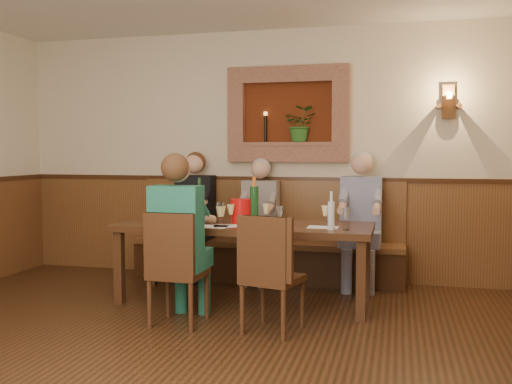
{
  "coord_description": "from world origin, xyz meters",
  "views": [
    {
      "loc": [
        1.41,
        -3.34,
        1.43
      ],
      "look_at": [
        0.1,
        1.9,
        1.05
      ],
      "focal_mm": 40.0,
      "sensor_mm": 36.0,
      "label": 1
    }
  ],
  "objects_px": {
    "bench": "(267,251)",
    "spittoon_bucket": "(241,211)",
    "wine_bottle_green_b": "(199,203)",
    "person_bench_left": "(193,226)",
    "person_bench_mid": "(259,231)",
    "water_bottle": "(331,214)",
    "person_chair_front": "(181,253)",
    "dining_table": "(245,231)",
    "person_bench_right": "(360,232)",
    "chair_near_left": "(178,292)",
    "chair_near_right": "(272,298)",
    "wine_bottle_green_a": "(254,204)"
  },
  "relations": [
    {
      "from": "spittoon_bucket",
      "to": "wine_bottle_green_b",
      "type": "bearing_deg",
      "value": 164.34
    },
    {
      "from": "person_bench_mid",
      "to": "person_chair_front",
      "type": "bearing_deg",
      "value": -99.72
    },
    {
      "from": "person_bench_left",
      "to": "spittoon_bucket",
      "type": "relative_size",
      "value": 6.12
    },
    {
      "from": "chair_near_left",
      "to": "person_bench_right",
      "type": "relative_size",
      "value": 0.66
    },
    {
      "from": "dining_table",
      "to": "chair_near_left",
      "type": "xyz_separation_m",
      "value": [
        -0.34,
        -0.85,
        -0.4
      ]
    },
    {
      "from": "wine_bottle_green_b",
      "to": "water_bottle",
      "type": "relative_size",
      "value": 1.25
    },
    {
      "from": "chair_near_right",
      "to": "person_bench_right",
      "type": "height_order",
      "value": "person_bench_right"
    },
    {
      "from": "chair_near_right",
      "to": "wine_bottle_green_b",
      "type": "bearing_deg",
      "value": 147.74
    },
    {
      "from": "wine_bottle_green_a",
      "to": "water_bottle",
      "type": "height_order",
      "value": "wine_bottle_green_a"
    },
    {
      "from": "person_bench_left",
      "to": "wine_bottle_green_a",
      "type": "height_order",
      "value": "person_bench_left"
    },
    {
      "from": "person_chair_front",
      "to": "person_bench_left",
      "type": "bearing_deg",
      "value": 106.88
    },
    {
      "from": "spittoon_bucket",
      "to": "wine_bottle_green_a",
      "type": "bearing_deg",
      "value": 2.42
    },
    {
      "from": "water_bottle",
      "to": "chair_near_left",
      "type": "bearing_deg",
      "value": -151.84
    },
    {
      "from": "bench",
      "to": "person_chair_front",
      "type": "relative_size",
      "value": 2.11
    },
    {
      "from": "chair_near_right",
      "to": "person_bench_left",
      "type": "xyz_separation_m",
      "value": [
        -1.28,
        1.68,
        0.32
      ]
    },
    {
      "from": "person_bench_mid",
      "to": "person_bench_right",
      "type": "bearing_deg",
      "value": -0.13
    },
    {
      "from": "person_chair_front",
      "to": "water_bottle",
      "type": "bearing_deg",
      "value": 25.56
    },
    {
      "from": "person_bench_left",
      "to": "water_bottle",
      "type": "relative_size",
      "value": 4.25
    },
    {
      "from": "chair_near_right",
      "to": "person_bench_right",
      "type": "distance_m",
      "value": 1.81
    },
    {
      "from": "person_bench_mid",
      "to": "water_bottle",
      "type": "relative_size",
      "value": 4.05
    },
    {
      "from": "chair_near_right",
      "to": "water_bottle",
      "type": "xyz_separation_m",
      "value": [
        0.39,
        0.63,
        0.61
      ]
    },
    {
      "from": "chair_near_left",
      "to": "wine_bottle_green_b",
      "type": "distance_m",
      "value": 1.2
    },
    {
      "from": "person_bench_right",
      "to": "chair_near_right",
      "type": "bearing_deg",
      "value": -109.1
    },
    {
      "from": "water_bottle",
      "to": "person_bench_right",
      "type": "bearing_deg",
      "value": 79.91
    },
    {
      "from": "person_bench_mid",
      "to": "person_chair_front",
      "type": "distance_m",
      "value": 1.64
    },
    {
      "from": "wine_bottle_green_b",
      "to": "water_bottle",
      "type": "distance_m",
      "value": 1.4
    },
    {
      "from": "person_bench_mid",
      "to": "spittoon_bucket",
      "type": "relative_size",
      "value": 5.83
    },
    {
      "from": "person_bench_left",
      "to": "person_bench_mid",
      "type": "height_order",
      "value": "person_bench_left"
    },
    {
      "from": "person_bench_left",
      "to": "person_chair_front",
      "type": "bearing_deg",
      "value": -73.12
    },
    {
      "from": "chair_near_left",
      "to": "person_bench_mid",
      "type": "distance_m",
      "value": 1.73
    },
    {
      "from": "spittoon_bucket",
      "to": "water_bottle",
      "type": "distance_m",
      "value": 0.91
    },
    {
      "from": "bench",
      "to": "person_chair_front",
      "type": "distance_m",
      "value": 1.77
    },
    {
      "from": "chair_near_right",
      "to": "person_bench_left",
      "type": "height_order",
      "value": "person_bench_left"
    },
    {
      "from": "bench",
      "to": "wine_bottle_green_a",
      "type": "xyz_separation_m",
      "value": [
        0.09,
        -0.92,
        0.61
      ]
    },
    {
      "from": "person_bench_left",
      "to": "wine_bottle_green_b",
      "type": "height_order",
      "value": "person_bench_left"
    },
    {
      "from": "chair_near_left",
      "to": "wine_bottle_green_a",
      "type": "bearing_deg",
      "value": 64.99
    },
    {
      "from": "bench",
      "to": "spittoon_bucket",
      "type": "bearing_deg",
      "value": -92.26
    },
    {
      "from": "dining_table",
      "to": "wine_bottle_green_b",
      "type": "bearing_deg",
      "value": 163.51
    },
    {
      "from": "dining_table",
      "to": "person_bench_left",
      "type": "distance_m",
      "value": 1.18
    },
    {
      "from": "dining_table",
      "to": "bench",
      "type": "relative_size",
      "value": 0.8
    },
    {
      "from": "spittoon_bucket",
      "to": "wine_bottle_green_b",
      "type": "distance_m",
      "value": 0.49
    },
    {
      "from": "person_chair_front",
      "to": "chair_near_left",
      "type": "bearing_deg",
      "value": -90.41
    },
    {
      "from": "bench",
      "to": "person_chair_front",
      "type": "height_order",
      "value": "person_chair_front"
    },
    {
      "from": "chair_near_left",
      "to": "person_chair_front",
      "type": "relative_size",
      "value": 0.67
    },
    {
      "from": "person_bench_left",
      "to": "wine_bottle_green_a",
      "type": "relative_size",
      "value": 3.21
    },
    {
      "from": "person_bench_left",
      "to": "wine_bottle_green_b",
      "type": "bearing_deg",
      "value": -64.53
    },
    {
      "from": "chair_near_left",
      "to": "water_bottle",
      "type": "bearing_deg",
      "value": 29.57
    },
    {
      "from": "person_bench_left",
      "to": "person_chair_front",
      "type": "xyz_separation_m",
      "value": [
        0.49,
        -1.61,
        -0.01
      ]
    },
    {
      "from": "person_bench_right",
      "to": "person_bench_mid",
      "type": "bearing_deg",
      "value": 179.87
    },
    {
      "from": "person_chair_front",
      "to": "wine_bottle_green_b",
      "type": "distance_m",
      "value": 1.0
    }
  ]
}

